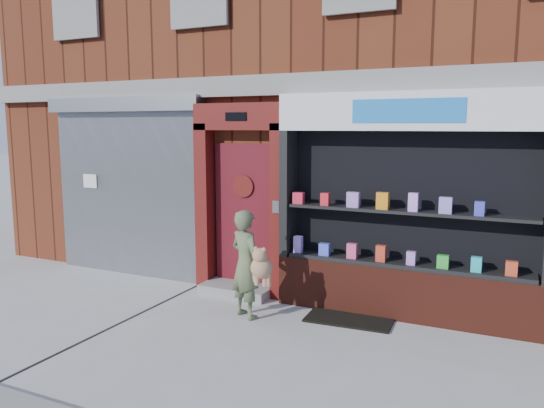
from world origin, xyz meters
The scene contains 7 objects.
ground centered at (0.00, 0.00, 0.00)m, with size 80.00×80.00×0.00m, color #9E9E99.
building centered at (0.00, 5.99, 4.00)m, with size 12.00×8.16×8.00m.
shutter_bay centered at (-3.00, 1.93, 1.72)m, with size 3.10×0.30×3.04m.
red_door_bay centered at (-0.75, 1.86, 1.46)m, with size 1.52×0.58×2.90m.
pharmacy_bay centered at (1.75, 1.81, 1.37)m, with size 3.50×0.41×3.00m.
woman centered at (-0.14, 0.90, 0.74)m, with size 0.74×0.54×1.47m.
doormat centered at (1.13, 1.48, 0.01)m, with size 1.13×0.79×0.03m, color black.
Camera 1 is at (3.09, -5.16, 2.56)m, focal length 35.00 mm.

